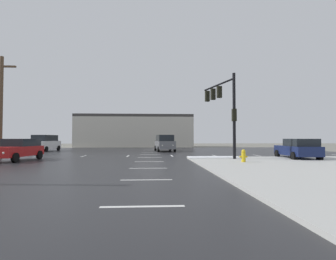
{
  "coord_description": "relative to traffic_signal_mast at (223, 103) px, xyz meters",
  "views": [
    {
      "loc": [
        0.24,
        -24.3,
        1.63
      ],
      "look_at": [
        1.93,
        4.93,
        2.56
      ],
      "focal_mm": 28.28,
      "sensor_mm": 36.0,
      "label": 1
    }
  ],
  "objects": [
    {
      "name": "suv_white",
      "position": [
        -19.1,
        13.49,
        -3.37
      ],
      "size": [
        2.53,
        4.97,
        2.03
      ],
      "rotation": [
        0.0,
        0.0,
        -1.66
      ],
      "color": "white",
      "rests_on": "road_asphalt"
    },
    {
      "name": "fire_hydrant",
      "position": [
        0.15,
        -4.15,
        -3.93
      ],
      "size": [
        0.48,
        0.26,
        0.79
      ],
      "color": "gold",
      "rests_on": "sidewalk_corner"
    },
    {
      "name": "sedan_red",
      "position": [
        -15.41,
        -0.69,
        -3.61
      ],
      "size": [
        2.37,
        4.66,
        1.58
      ],
      "rotation": [
        0.0,
        0.0,
        -1.67
      ],
      "color": "#B21919",
      "rests_on": "road_asphalt"
    },
    {
      "name": "sedan_navy",
      "position": [
        5.39,
        -1.15,
        -3.61
      ],
      "size": [
        2.35,
        4.66,
        1.58
      ],
      "rotation": [
        0.0,
        0.0,
        1.48
      ],
      "color": "#141E47",
      "rests_on": "road_asphalt"
    },
    {
      "name": "snow_strip_curbside",
      "position": [
        -0.82,
        -0.28,
        -4.29
      ],
      "size": [
        4.0,
        1.6,
        0.06
      ],
      "primitive_type": "cube",
      "color": "white",
      "rests_on": "sidewalk_corner"
    },
    {
      "name": "suv_grey",
      "position": [
        -4.09,
        12.24,
        -3.37
      ],
      "size": [
        2.55,
        4.98,
        2.03
      ],
      "rotation": [
        0.0,
        0.0,
        -1.47
      ],
      "color": "slate",
      "rests_on": "road_asphalt"
    },
    {
      "name": "strip_building_background",
      "position": [
        -8.94,
        30.38,
        -1.46
      ],
      "size": [
        21.39,
        8.0,
        6.0
      ],
      "color": "beige",
      "rests_on": "ground_plane"
    },
    {
      "name": "lane_markings",
      "position": [
        -4.62,
        2.35,
        -4.44
      ],
      "size": [
        36.15,
        36.15,
        0.01
      ],
      "color": "silver",
      "rests_on": "road_asphalt"
    },
    {
      "name": "ground_plane",
      "position": [
        -5.82,
        3.72,
        -4.46
      ],
      "size": [
        120.0,
        120.0,
        0.0
      ],
      "primitive_type": "plane",
      "color": "slate"
    },
    {
      "name": "traffic_signal_mast",
      "position": [
        0.0,
        0.0,
        0.0
      ],
      "size": [
        1.41,
        5.08,
        6.3
      ],
      "rotation": [
        0.0,
        0.0,
        1.81
      ],
      "color": "black",
      "rests_on": "sidewalk_corner"
    },
    {
      "name": "road_asphalt",
      "position": [
        -5.82,
        3.72,
        -4.45
      ],
      "size": [
        44.0,
        44.0,
        0.02
      ],
      "primitive_type": "cube",
      "color": "#232326",
      "rests_on": "ground_plane"
    },
    {
      "name": "utility_pole_mid",
      "position": [
        -17.59,
        0.99,
        -0.18
      ],
      "size": [
        2.2,
        0.28,
        8.15
      ],
      "color": "brown",
      "rests_on": "ground_plane"
    }
  ]
}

